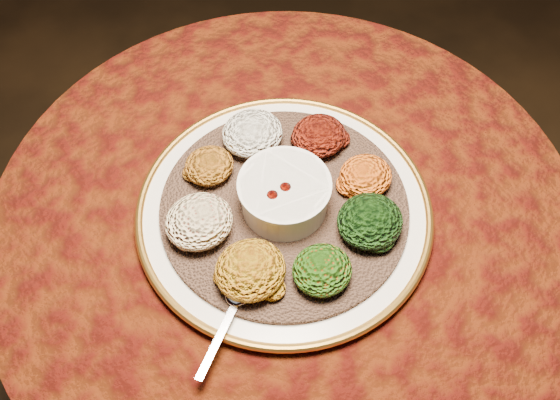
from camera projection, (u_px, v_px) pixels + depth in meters
table at (286, 262)px, 1.15m from camera, size 0.96×0.96×0.73m
platter at (284, 211)px, 0.99m from camera, size 0.50×0.50×0.02m
injera at (284, 207)px, 0.98m from camera, size 0.50×0.50×0.01m
stew_bowl at (284, 193)px, 0.94m from camera, size 0.14×0.14×0.06m
spoon at (237, 300)px, 0.88m from camera, size 0.14×0.09×0.01m
portion_ayib at (252, 133)px, 1.02m from camera, size 0.10×0.10×0.05m
portion_kitfo at (319, 136)px, 1.02m from camera, size 0.09×0.09×0.04m
portion_tikil at (366, 176)px, 0.98m from camera, size 0.09×0.08×0.04m
portion_gomen at (370, 221)px, 0.93m from camera, size 0.10×0.10×0.05m
portion_mixveg at (322, 270)px, 0.89m from camera, size 0.09×0.08×0.04m
portion_kik at (250, 270)px, 0.88m from camera, size 0.10×0.10×0.05m
portion_timatim at (199, 221)px, 0.93m from camera, size 0.10×0.10×0.05m
portion_shiro at (209, 166)px, 0.99m from camera, size 0.08×0.08×0.04m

